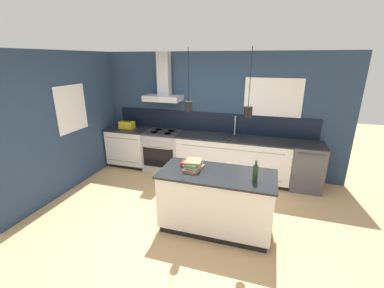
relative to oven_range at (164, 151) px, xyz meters
name	(u,v)px	position (x,y,z in m)	size (l,w,h in m)	color
ground_plane	(181,217)	(1.02, -1.69, -0.46)	(16.00, 16.00, 0.00)	tan
wall_back	(208,112)	(0.96, 0.32, 0.90)	(5.60, 2.21, 2.60)	navy
wall_left	(77,120)	(-1.41, -0.99, 0.85)	(0.08, 3.80, 2.60)	navy
counter_run_left	(130,147)	(-0.87, 0.01, 0.01)	(0.95, 0.64, 0.91)	black
counter_run_sink	(232,158)	(1.57, 0.01, 0.01)	(2.34, 0.64, 1.32)	black
oven_range	(164,151)	(0.00, 0.00, 0.00)	(0.81, 0.66, 0.91)	#B5B5BA
dishwasher	(307,166)	(3.03, 0.00, 0.00)	(0.59, 0.65, 0.91)	#4C4C51
kitchen_island	(216,201)	(1.61, -1.78, 0.00)	(1.66, 0.79, 0.91)	black
bottle_on_island	(255,173)	(2.14, -1.90, 0.58)	(0.07, 0.07, 0.30)	#193319
book_stack	(194,165)	(1.25, -1.76, 0.52)	(0.27, 0.36, 0.14)	olive
red_supply_box	(188,164)	(1.13, -1.66, 0.49)	(0.18, 0.14, 0.06)	red
yellow_toolbox	(127,125)	(-0.91, 0.00, 0.54)	(0.34, 0.18, 0.19)	gold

